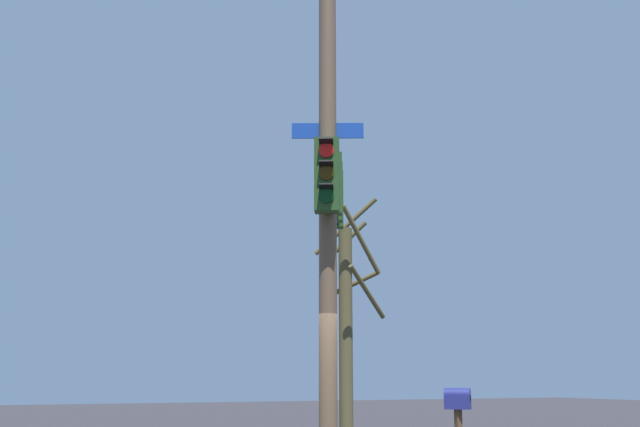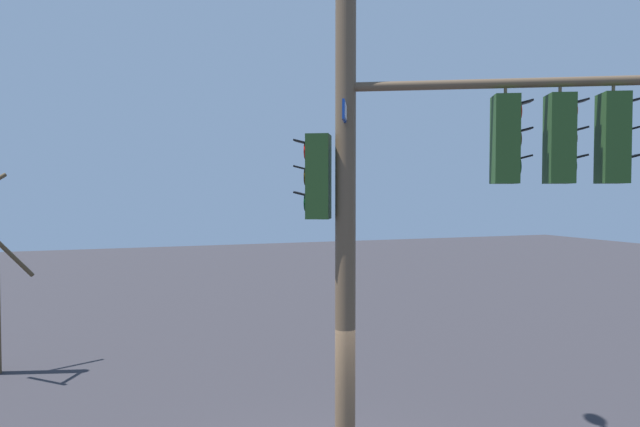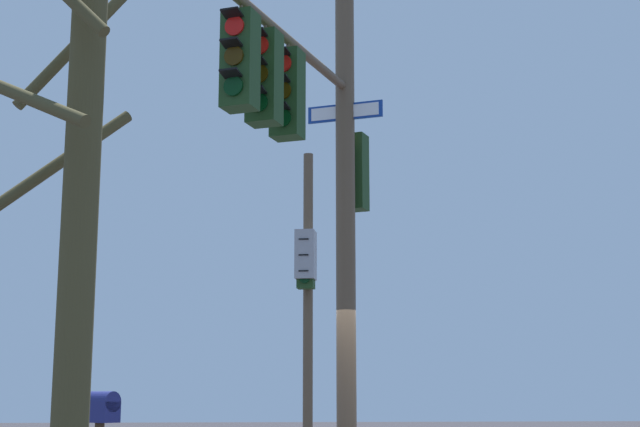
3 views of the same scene
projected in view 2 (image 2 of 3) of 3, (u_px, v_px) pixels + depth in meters
main_signal_pole_assembly at (408, 131)px, 7.36m from camera, size 4.74×4.11×9.56m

